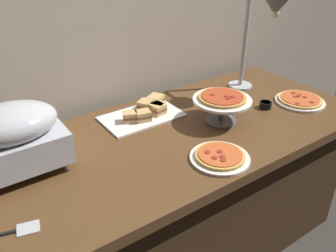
{
  "coord_description": "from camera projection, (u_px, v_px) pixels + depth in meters",
  "views": [
    {
      "loc": [
        -0.88,
        -1.15,
        1.6
      ],
      "look_at": [
        -0.07,
        0.0,
        0.81
      ],
      "focal_mm": 38.14,
      "sensor_mm": 36.0,
      "label": 1
    }
  ],
  "objects": [
    {
      "name": "back_wall",
      "position": [
        124.0,
        16.0,
        1.82
      ],
      "size": [
        4.4,
        0.04,
        2.4
      ],
      "primitive_type": "cube",
      "color": "#B7A893",
      "rests_on": "ground_plane"
    },
    {
      "name": "pizza_plate_front",
      "position": [
        300.0,
        100.0,
        1.94
      ],
      "size": [
        0.26,
        0.26,
        0.03
      ],
      "color": "white",
      "rests_on": "buffet_table"
    },
    {
      "name": "heat_lamp",
      "position": [
        269.0,
        16.0,
        1.82
      ],
      "size": [
        0.15,
        0.33,
        0.56
      ],
      "color": "#B7BABF",
      "rests_on": "buffet_table"
    },
    {
      "name": "sandwich_platter",
      "position": [
        146.0,
        112.0,
        1.8
      ],
      "size": [
        0.4,
        0.24,
        0.06
      ],
      "color": "white",
      "rests_on": "buffet_table"
    },
    {
      "name": "pizza_plate_raised_stand",
      "position": [
        222.0,
        101.0,
        1.71
      ],
      "size": [
        0.28,
        0.28,
        0.14
      ],
      "color": "#595B60",
      "rests_on": "buffet_table"
    },
    {
      "name": "chafing_dish",
      "position": [
        13.0,
        136.0,
        1.33
      ],
      "size": [
        0.37,
        0.27,
        0.28
      ],
      "color": "#B7BABF",
      "rests_on": "buffet_table"
    },
    {
      "name": "ground_plane",
      "position": [
        178.0,
        245.0,
        2.05
      ],
      "size": [
        8.0,
        8.0,
        0.0
      ],
      "primitive_type": "plane",
      "color": "#38332D"
    },
    {
      "name": "pizza_plate_center",
      "position": [
        220.0,
        157.0,
        1.47
      ],
      "size": [
        0.25,
        0.25,
        0.03
      ],
      "color": "white",
      "rests_on": "buffet_table"
    },
    {
      "name": "buffet_table",
      "position": [
        179.0,
        193.0,
        1.86
      ],
      "size": [
        1.9,
        0.84,
        0.76
      ],
      "color": "brown",
      "rests_on": "ground_plane"
    },
    {
      "name": "sauce_cup_near",
      "position": [
        266.0,
        105.0,
        1.88
      ],
      "size": [
        0.06,
        0.06,
        0.04
      ],
      "color": "black",
      "rests_on": "buffet_table"
    },
    {
      "name": "serving_spatula",
      "position": [
        15.0,
        231.0,
        1.12
      ],
      "size": [
        0.17,
        0.07,
        0.01
      ],
      "color": "#B7BABF",
      "rests_on": "buffet_table"
    }
  ]
}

